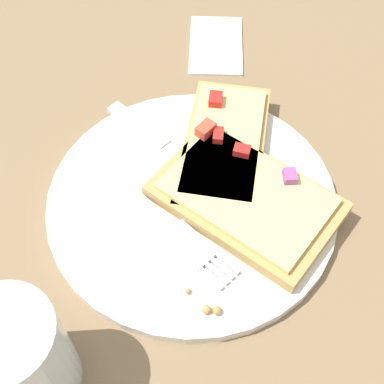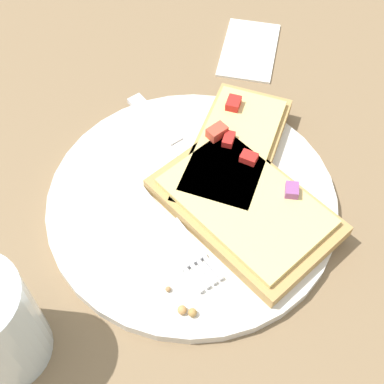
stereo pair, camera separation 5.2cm
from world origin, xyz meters
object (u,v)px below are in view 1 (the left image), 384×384
at_px(pizza_slice_main, 246,198).
at_px(drinking_glass, 19,358).
at_px(plate, 192,201).
at_px(knife, 172,151).
at_px(pizza_slice_corner, 224,144).
at_px(napkin, 216,44).
at_px(fork, 162,220).

relative_size(pizza_slice_main, drinking_glass, 1.95).
height_order(plate, knife, knife).
distance_m(pizza_slice_corner, drinking_glass, 0.29).
bearing_deg(drinking_glass, napkin, 160.97).
distance_m(pizza_slice_corner, napkin, 0.18).
bearing_deg(fork, pizza_slice_corner, 100.82).
relative_size(pizza_slice_main, pizza_slice_corner, 1.14).
height_order(plate, pizza_slice_corner, pizza_slice_corner).
distance_m(plate, knife, 0.06).
relative_size(plate, drinking_glass, 2.75).
xyz_separation_m(fork, pizza_slice_main, (-0.02, 0.08, 0.01)).
height_order(plate, napkin, plate).
height_order(fork, napkin, fork).
xyz_separation_m(pizza_slice_corner, napkin, (-0.18, -0.01, -0.02)).
distance_m(plate, pizza_slice_corner, 0.07).
height_order(plate, fork, fork).
xyz_separation_m(knife, drinking_glass, (0.24, -0.10, 0.04)).
bearing_deg(knife, pizza_slice_corner, 46.07).
distance_m(plate, pizza_slice_main, 0.06).
relative_size(plate, napkin, 2.61).
bearing_deg(drinking_glass, pizza_slice_corner, 147.22).
xyz_separation_m(pizza_slice_main, napkin, (-0.25, -0.03, -0.02)).
distance_m(fork, knife, 0.09).
bearing_deg(drinking_glass, fork, 147.13).
bearing_deg(pizza_slice_corner, napkin, -169.38).
bearing_deg(pizza_slice_corner, fork, -24.90).
height_order(pizza_slice_corner, napkin, pizza_slice_corner).
relative_size(pizza_slice_main, napkin, 1.85).
xyz_separation_m(plate, pizza_slice_corner, (-0.06, 0.03, 0.02)).
distance_m(knife, drinking_glass, 0.26).
relative_size(plate, knife, 1.61).
height_order(pizza_slice_main, napkin, pizza_slice_main).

